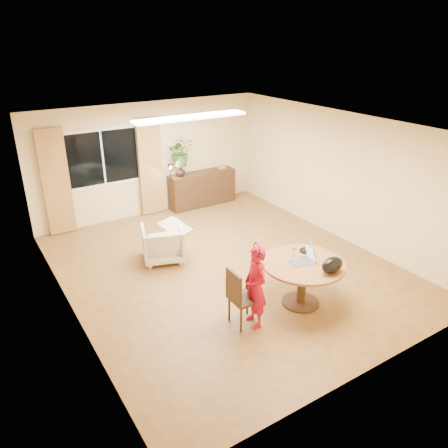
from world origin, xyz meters
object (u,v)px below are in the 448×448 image
(armchair, at_px, (163,243))
(sideboard, at_px, (202,189))
(dining_chair, at_px, (245,297))
(child, at_px, (255,287))
(dining_table, at_px, (303,271))

(armchair, bearing_deg, sideboard, -115.97)
(dining_chair, bearing_deg, child, -38.27)
(dining_table, bearing_deg, armchair, 116.10)
(dining_chair, relative_size, child, 0.72)
(dining_table, xyz_separation_m, dining_chair, (-1.06, 0.06, -0.12))
(dining_chair, bearing_deg, sideboard, 68.97)
(dining_table, relative_size, child, 1.01)
(child, height_order, armchair, child)
(child, distance_m, armchair, 2.59)
(dining_chair, distance_m, child, 0.24)
(dining_table, distance_m, sideboard, 4.70)
(armchair, height_order, sideboard, sideboard)
(dining_table, xyz_separation_m, child, (-0.94, -0.04, 0.06))
(dining_chair, distance_m, armchair, 2.47)
(armchair, relative_size, sideboard, 0.45)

